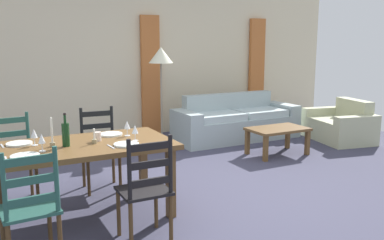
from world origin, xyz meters
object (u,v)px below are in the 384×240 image
(coffee_cup_primary, at_px, (98,137))
(coffee_table, at_px, (278,132))
(dining_chair_far_right, at_px, (100,149))
(wine_glass_near_right, at_px, (135,130))
(wine_glass_far_right, at_px, (127,126))
(armchair_upholstered, at_px, (342,126))
(standing_lamp, at_px, (161,61))
(wine_glass_far_left, at_px, (34,134))
(dining_chair_near_right, at_px, (146,189))
(wine_bottle, at_px, (66,134))
(dining_chair_near_left, at_px, (30,208))
(couch, at_px, (235,123))
(wine_glass_near_left, at_px, (42,139))
(dining_table, at_px, (73,154))
(dining_chair_far_left, at_px, (14,159))

(coffee_cup_primary, distance_m, coffee_table, 3.21)
(dining_chair_far_right, relative_size, wine_glass_near_right, 5.96)
(wine_glass_far_right, height_order, armchair_upholstered, wine_glass_far_right)
(standing_lamp, bearing_deg, wine_glass_far_left, -135.24)
(wine_glass_near_right, bearing_deg, dining_chair_near_right, -102.64)
(wine_glass_far_right, height_order, coffee_cup_primary, wine_glass_far_right)
(dining_chair_near_right, height_order, wine_bottle, wine_bottle)
(dining_chair_near_left, xyz_separation_m, dining_chair_far_right, (0.95, 1.52, 0.00))
(wine_glass_far_right, height_order, standing_lamp, standing_lamp)
(wine_bottle, bearing_deg, dining_chair_near_right, -55.51)
(dining_chair_near_left, height_order, wine_glass_far_left, dining_chair_near_left)
(coffee_cup_primary, height_order, armchair_upholstered, coffee_cup_primary)
(dining_chair_near_right, relative_size, wine_glass_far_left, 5.96)
(armchair_upholstered, xyz_separation_m, standing_lamp, (-2.97, 1.16, 1.16))
(wine_glass_far_left, height_order, couch, wine_glass_far_left)
(wine_glass_near_right, height_order, wine_glass_far_right, same)
(dining_chair_near_right, relative_size, wine_bottle, 3.04)
(wine_glass_near_right, xyz_separation_m, couch, (2.72, 2.34, -0.57))
(wine_glass_near_right, distance_m, coffee_cup_primary, 0.38)
(wine_glass_near_left, bearing_deg, wine_glass_far_right, 16.06)
(dining_chair_far_right, bearing_deg, coffee_cup_primary, -105.77)
(dining_chair_near_left, relative_size, wine_glass_near_left, 5.96)
(dining_chair_near_right, xyz_separation_m, couch, (2.86, 2.98, -0.19))
(wine_glass_near_right, distance_m, standing_lamp, 2.92)
(dining_chair_near_right, distance_m, armchair_upholstered, 4.91)
(dining_chair_near_left, height_order, wine_bottle, wine_bottle)
(dining_table, relative_size, wine_glass_far_right, 11.80)
(wine_glass_near_right, relative_size, coffee_table, 0.18)
(dining_table, height_order, wine_glass_far_right, wine_glass_far_right)
(dining_chair_near_left, relative_size, coffee_cup_primary, 10.67)
(couch, relative_size, coffee_table, 2.54)
(armchair_upholstered, relative_size, standing_lamp, 0.79)
(dining_chair_near_right, relative_size, wine_glass_far_right, 5.96)
(wine_glass_near_left, distance_m, coffee_cup_primary, 0.58)
(dining_chair_near_left, distance_m, coffee_cup_primary, 1.13)
(wine_glass_near_left, relative_size, standing_lamp, 0.10)
(wine_glass_near_right, bearing_deg, wine_glass_far_left, 164.13)
(dining_chair_far_right, relative_size, wine_bottle, 3.04)
(wine_glass_far_left, xyz_separation_m, armchair_upholstered, (5.25, 1.10, -0.61))
(dining_chair_far_right, xyz_separation_m, coffee_table, (2.83, 0.23, -0.12))
(wine_glass_far_right, xyz_separation_m, armchair_upholstered, (4.33, 1.11, -0.61))
(dining_chair_far_right, relative_size, standing_lamp, 0.59)
(wine_bottle, bearing_deg, coffee_table, 17.03)
(dining_table, relative_size, wine_glass_near_right, 11.80)
(wine_glass_far_left, distance_m, couch, 4.22)
(wine_bottle, bearing_deg, wine_glass_far_right, 13.51)
(dining_chair_near_right, height_order, dining_chair_far_left, same)
(wine_glass_near_left, bearing_deg, standing_lamp, 48.32)
(wine_bottle, relative_size, coffee_table, 0.35)
(wine_glass_near_right, relative_size, wine_glass_far_right, 1.00)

